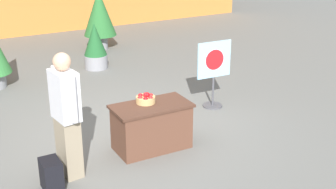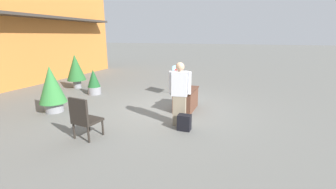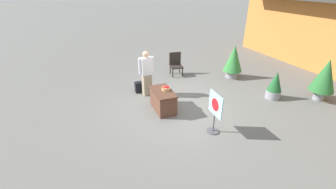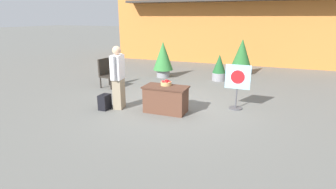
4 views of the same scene
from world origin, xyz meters
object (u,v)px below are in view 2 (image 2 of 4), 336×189
apple_basket (182,87)px  display_table (186,99)px  poster_board (175,78)px  potted_plant_far_left (94,82)px  backpack (184,122)px  potted_plant_far_right (76,68)px  potted_plant_near_left (52,87)px  person_visitor (180,94)px  patio_chair (84,117)px

apple_basket → display_table: bearing=-74.1°
poster_board → potted_plant_far_left: bearing=-159.8°
backpack → potted_plant_far_right: (3.02, 6.12, 0.72)m
potted_plant_near_left → potted_plant_far_right: size_ratio=0.95×
person_visitor → potted_plant_far_left: (2.00, 4.37, -0.37)m
poster_board → potted_plant_near_left: (-3.42, 3.04, 0.13)m
person_visitor → patio_chair: (-1.63, 1.87, -0.34)m
patio_chair → potted_plant_near_left: 2.63m
backpack → patio_chair: (-1.30, 2.11, 0.34)m
poster_board → potted_plant_far_right: potted_plant_far_right is taller
backpack → person_visitor: bearing=36.0°
apple_basket → potted_plant_far_left: (0.69, 4.07, -0.25)m
patio_chair → potted_plant_far_left: bearing=41.4°
display_table → potted_plant_far_left: (0.66, 4.19, 0.17)m
person_visitor → backpack: 0.79m
apple_basket → backpack: bearing=-161.8°
poster_board → potted_plant_near_left: 4.58m
apple_basket → potted_plant_far_left: potted_plant_far_left is taller
apple_basket → poster_board: (1.77, 0.82, -0.08)m
potted_plant_near_left → potted_plant_far_right: 3.50m
poster_board → backpack: bearing=-66.4°
backpack → patio_chair: patio_chair is taller
patio_chair → potted_plant_far_right: 5.91m
person_visitor → potted_plant_far_left: size_ratio=1.65×
potted_plant_near_left → person_visitor: bearing=-85.2°
person_visitor → potted_plant_near_left: bearing=86.9°
display_table → person_visitor: 1.45m
patio_chair → potted_plant_far_left: potted_plant_far_left is taller
backpack → poster_board: size_ratio=0.34×
apple_basket → poster_board: poster_board is taller
backpack → potted_plant_far_left: size_ratio=0.40×
display_table → backpack: size_ratio=2.80×
backpack → potted_plant_near_left: 4.44m
potted_plant_far_right → potted_plant_far_left: (-0.70, -1.52, -0.41)m
display_table → patio_chair: bearing=150.3°
apple_basket → patio_chair: 3.33m
patio_chair → potted_plant_near_left: bearing=67.5°
backpack → potted_plant_far_right: 6.87m
potted_plant_near_left → potted_plant_far_left: bearing=5.2°
patio_chair → apple_basket: bearing=-21.4°
patio_chair → potted_plant_near_left: potted_plant_near_left is taller
apple_basket → potted_plant_far_right: potted_plant_far_right is taller
potted_plant_far_left → patio_chair: bearing=-145.4°
poster_board → potted_plant_far_left: 3.43m
potted_plant_near_left → potted_plant_far_right: (3.04, 1.73, 0.10)m
person_visitor → patio_chair: 2.50m
poster_board → potted_plant_far_left: (-1.08, 3.25, -0.18)m
display_table → potted_plant_far_right: bearing=76.6°
backpack → potted_plant_far_right: bearing=63.7°
person_visitor → potted_plant_far_left: 4.82m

